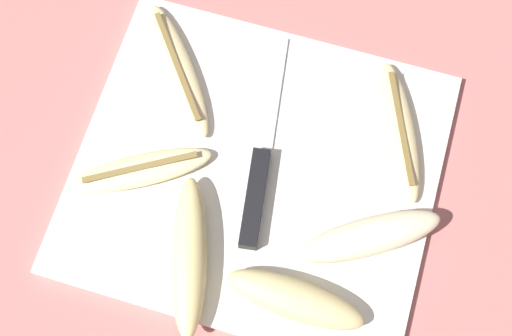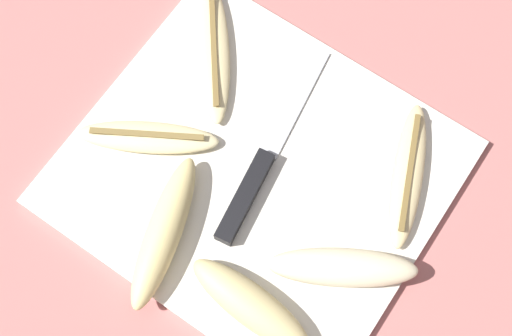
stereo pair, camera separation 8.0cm
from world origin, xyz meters
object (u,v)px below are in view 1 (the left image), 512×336
at_px(banana_mellow_near, 400,131).
at_px(banana_spotted_left, 296,299).
at_px(banana_soft_right, 141,170).
at_px(banana_bright_far, 370,236).
at_px(banana_ripe_center, 178,69).
at_px(knife, 258,177).
at_px(banana_golden_short, 189,256).

height_order(banana_mellow_near, banana_spotted_left, banana_spotted_left).
bearing_deg(banana_mellow_near, banana_soft_right, -154.37).
height_order(banana_soft_right, banana_spotted_left, banana_spotted_left).
height_order(banana_soft_right, banana_mellow_near, banana_mellow_near).
relative_size(banana_bright_far, banana_ripe_center, 0.94).
relative_size(knife, banana_ripe_center, 1.55).
height_order(banana_spotted_left, banana_golden_short, banana_golden_short).
relative_size(banana_soft_right, banana_ripe_center, 0.94).
relative_size(banana_bright_far, banana_mellow_near, 0.92).
xyz_separation_m(knife, banana_spotted_left, (0.08, -0.12, 0.01)).
bearing_deg(banana_ripe_center, banana_spotted_left, -47.27).
bearing_deg(banana_ripe_center, banana_golden_short, -68.20).
bearing_deg(banana_bright_far, banana_mellow_near, 88.06).
xyz_separation_m(knife, banana_ripe_center, (-0.13, 0.10, 0.00)).
relative_size(banana_soft_right, banana_spotted_left, 1.05).
xyz_separation_m(banana_bright_far, banana_spotted_left, (-0.06, -0.09, -0.00)).
distance_m(banana_mellow_near, banana_golden_short, 0.28).
bearing_deg(banana_spotted_left, banana_mellow_near, 73.96).
bearing_deg(knife, banana_mellow_near, 26.91).
relative_size(banana_spotted_left, banana_golden_short, 0.85).
bearing_deg(knife, banana_golden_short, -120.25).
bearing_deg(banana_golden_short, banana_soft_right, 136.49).
relative_size(banana_ripe_center, banana_spotted_left, 1.12).
xyz_separation_m(banana_ripe_center, banana_spotted_left, (0.21, -0.22, 0.01)).
bearing_deg(banana_spotted_left, banana_golden_short, 174.52).
distance_m(knife, banana_bright_far, 0.14).
bearing_deg(banana_bright_far, banana_spotted_left, -123.86).
distance_m(banana_mellow_near, banana_spotted_left, 0.23).
relative_size(banana_soft_right, banana_golden_short, 0.89).
distance_m(knife, banana_ripe_center, 0.16).
height_order(banana_ripe_center, banana_spotted_left, banana_spotted_left).
xyz_separation_m(banana_soft_right, banana_ripe_center, (-0.00, 0.13, -0.00)).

